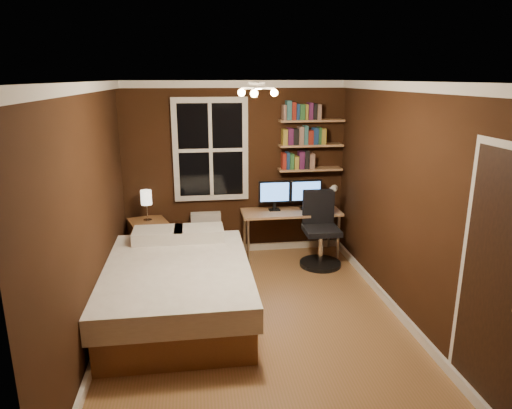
{
  "coord_description": "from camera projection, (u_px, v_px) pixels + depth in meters",
  "views": [
    {
      "loc": [
        -0.61,
        -4.37,
        2.54
      ],
      "look_at": [
        0.07,
        0.45,
        1.18
      ],
      "focal_mm": 32.0,
      "sensor_mm": 36.0,
      "label": 1
    }
  ],
  "objects": [
    {
      "name": "floor",
      "position": [
        255.0,
        320.0,
        4.94
      ],
      "size": [
        4.2,
        4.2,
        0.0
      ],
      "primitive_type": "plane",
      "color": "olive",
      "rests_on": "ground"
    },
    {
      "name": "wall_back",
      "position": [
        235.0,
        170.0,
        6.6
      ],
      "size": [
        3.2,
        0.04,
        2.5
      ],
      "primitive_type": "cube",
      "color": "black",
      "rests_on": "ground"
    },
    {
      "name": "wall_left",
      "position": [
        91.0,
        216.0,
        4.39
      ],
      "size": [
        0.04,
        4.2,
        2.5
      ],
      "primitive_type": "cube",
      "color": "black",
      "rests_on": "ground"
    },
    {
      "name": "wall_right",
      "position": [
        405.0,
        204.0,
        4.81
      ],
      "size": [
        0.04,
        4.2,
        2.5
      ],
      "primitive_type": "cube",
      "color": "black",
      "rests_on": "ground"
    },
    {
      "name": "ceiling",
      "position": [
        255.0,
        82.0,
        4.26
      ],
      "size": [
        3.2,
        4.2,
        0.02
      ],
      "primitive_type": "cube",
      "color": "white",
      "rests_on": "wall_back"
    },
    {
      "name": "window",
      "position": [
        211.0,
        150.0,
        6.44
      ],
      "size": [
        1.06,
        0.06,
        1.46
      ],
      "primitive_type": "cube",
      "color": "silver",
      "rests_on": "wall_back"
    },
    {
      "name": "door",
      "position": [
        495.0,
        288.0,
        3.39
      ],
      "size": [
        0.03,
        0.82,
        2.05
      ],
      "primitive_type": null,
      "color": "black",
      "rests_on": "ground"
    },
    {
      "name": "ceiling_fixture",
      "position": [
        257.0,
        93.0,
        4.19
      ],
      "size": [
        0.44,
        0.44,
        0.18
      ],
      "primitive_type": null,
      "color": "beige",
      "rests_on": "ceiling"
    },
    {
      "name": "bookshelf_lower",
      "position": [
        310.0,
        169.0,
        6.63
      ],
      "size": [
        0.92,
        0.22,
        0.03
      ],
      "primitive_type": "cube",
      "color": "#976C49",
      "rests_on": "wall_back"
    },
    {
      "name": "books_row_lower",
      "position": [
        310.0,
        160.0,
        6.6
      ],
      "size": [
        0.42,
        0.16,
        0.23
      ],
      "primitive_type": null,
      "color": "maroon",
      "rests_on": "bookshelf_lower"
    },
    {
      "name": "bookshelf_middle",
      "position": [
        311.0,
        145.0,
        6.54
      ],
      "size": [
        0.92,
        0.22,
        0.03
      ],
      "primitive_type": "cube",
      "color": "#976C49",
      "rests_on": "wall_back"
    },
    {
      "name": "books_row_middle",
      "position": [
        311.0,
        136.0,
        6.5
      ],
      "size": [
        0.54,
        0.16,
        0.23
      ],
      "primitive_type": null,
      "color": "navy",
      "rests_on": "bookshelf_middle"
    },
    {
      "name": "bookshelf_upper",
      "position": [
        312.0,
        121.0,
        6.44
      ],
      "size": [
        0.92,
        0.22,
        0.03
      ],
      "primitive_type": "cube",
      "color": "#976C49",
      "rests_on": "wall_back"
    },
    {
      "name": "books_row_upper",
      "position": [
        312.0,
        111.0,
        6.41
      ],
      "size": [
        0.54,
        0.16,
        0.23
      ],
      "primitive_type": null,
      "color": "#2A6332",
      "rests_on": "bookshelf_upper"
    },
    {
      "name": "bed",
      "position": [
        178.0,
        287.0,
        5.01
      ],
      "size": [
        1.56,
        2.16,
        0.73
      ],
      "rotation": [
        0.0,
        0.0,
        -0.0
      ],
      "color": "brown",
      "rests_on": "ground"
    },
    {
      "name": "nightstand",
      "position": [
        149.0,
        241.0,
        6.44
      ],
      "size": [
        0.61,
        0.61,
        0.61
      ],
      "primitive_type": "cube",
      "rotation": [
        0.0,
        0.0,
        0.31
      ],
      "color": "brown",
      "rests_on": "ground"
    },
    {
      "name": "bedside_lamp",
      "position": [
        147.0,
        206.0,
        6.3
      ],
      "size": [
        0.15,
        0.15,
        0.44
      ],
      "primitive_type": null,
      "color": "white",
      "rests_on": "nightstand"
    },
    {
      "name": "radiator",
      "position": [
        206.0,
        234.0,
        6.68
      ],
      "size": [
        0.43,
        0.15,
        0.65
      ],
      "primitive_type": "cube",
      "color": "silver",
      "rests_on": "ground"
    },
    {
      "name": "desk",
      "position": [
        291.0,
        215.0,
        6.6
      ],
      "size": [
        1.43,
        0.53,
        0.68
      ],
      "color": "#976C49",
      "rests_on": "ground"
    },
    {
      "name": "monitor_left",
      "position": [
        274.0,
        196.0,
        6.56
      ],
      "size": [
        0.46,
        0.12,
        0.44
      ],
      "primitive_type": null,
      "color": "black",
      "rests_on": "desk"
    },
    {
      "name": "monitor_right",
      "position": [
        306.0,
        195.0,
        6.63
      ],
      "size": [
        0.46,
        0.12,
        0.44
      ],
      "primitive_type": null,
      "color": "black",
      "rests_on": "desk"
    },
    {
      "name": "desk_lamp",
      "position": [
        332.0,
        197.0,
        6.46
      ],
      "size": [
        0.14,
        0.32,
        0.44
      ],
      "primitive_type": null,
      "color": "silver",
      "rests_on": "desk"
    },
    {
      "name": "office_chair",
      "position": [
        320.0,
        237.0,
        6.33
      ],
      "size": [
        0.57,
        0.57,
        1.04
      ],
      "rotation": [
        0.0,
        0.0,
        -0.02
      ],
      "color": "black",
      "rests_on": "ground"
    }
  ]
}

